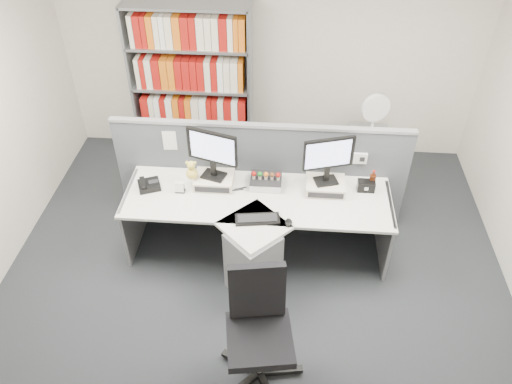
# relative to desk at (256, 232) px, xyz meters

# --- Properties ---
(ground) EXTENTS (5.50, 5.50, 0.00)m
(ground) POSITION_rel_desk_xyz_m (0.00, -0.60, -0.46)
(ground) COLOR #2C3034
(ground) RESTS_ON ground
(room_shell) EXTENTS (5.04, 5.54, 2.72)m
(room_shell) POSITION_rel_desk_xyz_m (0.00, -0.60, 1.33)
(room_shell) COLOR silver
(room_shell) RESTS_ON ground
(partition) EXTENTS (3.00, 0.08, 1.27)m
(partition) POSITION_rel_desk_xyz_m (0.00, 0.65, 0.19)
(partition) COLOR #4C5056
(partition) RESTS_ON ground
(desk) EXTENTS (2.60, 1.20, 0.72)m
(desk) POSITION_rel_desk_xyz_m (0.00, 0.00, 0.00)
(desk) COLOR silver
(desk) RESTS_ON ground
(monitor_riser_left) EXTENTS (0.38, 0.31, 0.10)m
(monitor_riser_left) POSITION_rel_desk_xyz_m (-0.44, 0.38, 0.31)
(monitor_riser_left) COLOR beige
(monitor_riser_left) RESTS_ON desk
(monitor_riser_right) EXTENTS (0.38, 0.31, 0.10)m
(monitor_riser_right) POSITION_rel_desk_xyz_m (0.66, 0.38, 0.31)
(monitor_riser_right) COLOR beige
(monitor_riser_right) RESTS_ON desk
(monitor_left) EXTENTS (0.50, 0.22, 0.52)m
(monitor_left) POSITION_rel_desk_xyz_m (-0.44, 0.38, 0.67)
(monitor_left) COLOR black
(monitor_left) RESTS_ON monitor_riser_left
(monitor_right) EXTENTS (0.48, 0.21, 0.50)m
(monitor_right) POSITION_rel_desk_xyz_m (0.66, 0.38, 0.66)
(monitor_right) COLOR black
(monitor_right) RESTS_ON monitor_riser_right
(desktop_pc) EXTENTS (0.31, 0.28, 0.08)m
(desktop_pc) POSITION_rel_desk_xyz_m (0.07, 0.42, 0.30)
(desktop_pc) COLOR black
(desktop_pc) RESTS_ON desk
(figurines) EXTENTS (0.29, 0.05, 0.09)m
(figurines) POSITION_rel_desk_xyz_m (0.07, 0.40, 0.40)
(figurines) COLOR beige
(figurines) RESTS_ON desktop_pc
(keyboard) EXTENTS (0.43, 0.21, 0.03)m
(keyboard) POSITION_rel_desk_xyz_m (0.03, -0.11, 0.28)
(keyboard) COLOR black
(keyboard) RESTS_ON desk
(mouse) EXTENTS (0.07, 0.11, 0.04)m
(mouse) POSITION_rel_desk_xyz_m (0.31, -0.14, 0.28)
(mouse) COLOR black
(mouse) RESTS_ON desk
(desk_phone) EXTENTS (0.26, 0.25, 0.09)m
(desk_phone) POSITION_rel_desk_xyz_m (-1.08, 0.28, 0.30)
(desk_phone) COLOR black
(desk_phone) RESTS_ON desk
(desk_calendar) EXTENTS (0.10, 0.07, 0.12)m
(desk_calendar) POSITION_rel_desk_xyz_m (-0.76, 0.24, 0.31)
(desk_calendar) COLOR black
(desk_calendar) RESTS_ON desk
(plush_toy) EXTENTS (0.12, 0.12, 0.20)m
(plush_toy) POSITION_rel_desk_xyz_m (-0.65, 0.34, 0.45)
(plush_toy) COLOR gold
(plush_toy) RESTS_ON monitor_riser_left
(speaker) EXTENTS (0.17, 0.09, 0.11)m
(speaker) POSITION_rel_desk_xyz_m (1.05, 0.41, 0.32)
(speaker) COLOR black
(speaker) RESTS_ON desk
(cola_bottle) EXTENTS (0.07, 0.07, 0.22)m
(cola_bottle) POSITION_rel_desk_xyz_m (1.11, 0.44, 0.34)
(cola_bottle) COLOR #3F190A
(cola_bottle) RESTS_ON desk
(shelving_unit) EXTENTS (1.41, 0.40, 2.00)m
(shelving_unit) POSITION_rel_desk_xyz_m (-0.90, 1.85, 0.52)
(shelving_unit) COLOR gray
(shelving_unit) RESTS_ON ground
(filing_cabinet) EXTENTS (0.45, 0.61, 0.70)m
(filing_cabinet) POSITION_rel_desk_xyz_m (1.20, 1.40, -0.11)
(filing_cabinet) COLOR gray
(filing_cabinet) RESTS_ON ground
(desk_fan) EXTENTS (0.32, 0.19, 0.54)m
(desk_fan) POSITION_rel_desk_xyz_m (1.20, 1.40, 0.59)
(desk_fan) COLOR white
(desk_fan) RESTS_ON filing_cabinet
(office_chair) EXTENTS (0.70, 0.70, 1.07)m
(office_chair) POSITION_rel_desk_xyz_m (0.12, -1.16, 0.12)
(office_chair) COLOR silver
(office_chair) RESTS_ON ground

